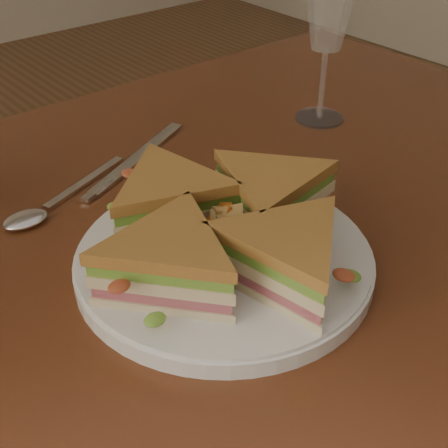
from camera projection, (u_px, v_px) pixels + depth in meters
name	position (u px, v px, depth m)	size (l,w,h in m)	color
table	(204.00, 306.00, 0.70)	(1.20, 0.80, 0.75)	#3C1A0D
plate	(224.00, 260.00, 0.59)	(0.28, 0.28, 0.02)	silver
sandwich_wedges	(224.00, 229.00, 0.57)	(0.30, 0.30, 0.06)	beige
crisps_mound	(224.00, 232.00, 0.57)	(0.09, 0.09, 0.05)	#BF5E18
spoon	(41.00, 210.00, 0.67)	(0.18, 0.08, 0.01)	silver
knife	(133.00, 162.00, 0.76)	(0.20, 0.11, 0.00)	silver
wine_glass	(329.00, 11.00, 0.79)	(0.07, 0.07, 0.21)	white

